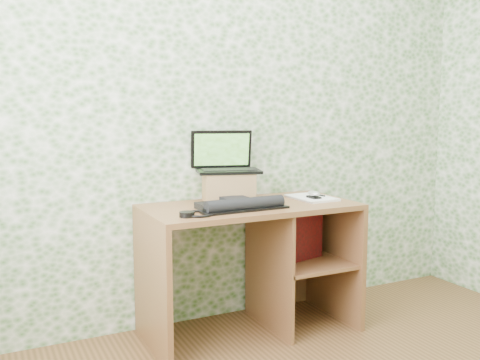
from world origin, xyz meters
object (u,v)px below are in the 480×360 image
desk (260,248)px  riser (228,187)px  laptop (226,162)px  keyboard (240,204)px  notepad (312,198)px

desk → riser: 0.40m
laptop → keyboard: laptop is taller
desk → keyboard: (-0.19, -0.12, 0.29)m
laptop → notepad: 0.56m
riser → keyboard: (-0.04, -0.24, -0.06)m
desk → keyboard: 0.37m
laptop → notepad: (0.49, -0.18, -0.22)m
desk → notepad: 0.44m
notepad → riser: bearing=162.8°
keyboard → notepad: 0.54m
riser → laptop: 0.15m
desk → riser: bearing=141.9°
laptop → keyboard: size_ratio=0.84×
desk → laptop: size_ratio=2.90×
desk → notepad: (0.34, -0.02, 0.28)m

